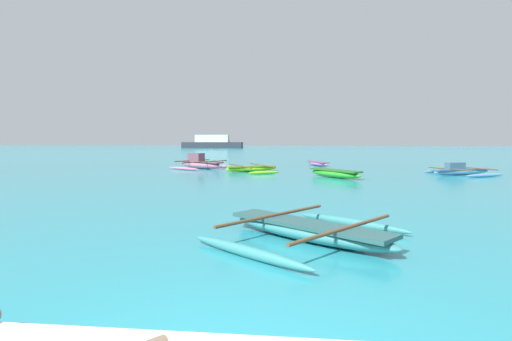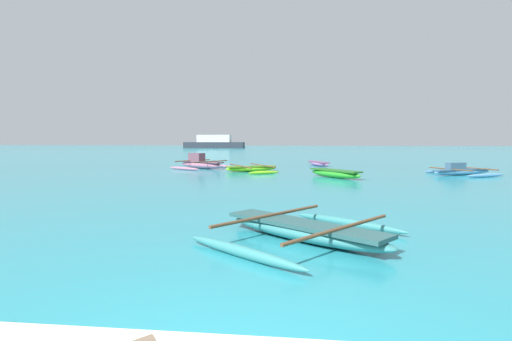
% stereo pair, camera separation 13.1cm
% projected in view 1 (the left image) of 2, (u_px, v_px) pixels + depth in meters
% --- Properties ---
extents(moored_boat_0, '(4.29, 4.42, 1.05)m').
position_uv_depth(moored_boat_0, '(200.00, 164.00, 27.35)').
color(moored_boat_0, '#BC718E').
rests_on(moored_boat_0, ground_plane).
extents(moored_boat_1, '(4.44, 4.55, 0.42)m').
position_uv_depth(moored_boat_1, '(307.00, 231.00, 7.98)').
color(moored_boat_1, teal).
rests_on(moored_boat_1, ground_plane).
extents(moored_boat_2, '(3.89, 4.03, 0.71)m').
position_uv_depth(moored_boat_2, '(461.00, 171.00, 22.51)').
color(moored_boat_2, '#5B9BCB').
rests_on(moored_boat_2, ground_plane).
extents(moored_boat_3, '(2.73, 3.22, 0.43)m').
position_uv_depth(moored_boat_3, '(335.00, 173.00, 20.86)').
color(moored_boat_3, green).
rests_on(moored_boat_3, ground_plane).
extents(moored_boat_4, '(3.69, 4.80, 0.40)m').
position_uv_depth(moored_boat_4, '(251.00, 168.00, 24.91)').
color(moored_boat_4, '#89E023').
rests_on(moored_boat_4, ground_plane).
extents(moored_boat_5, '(1.68, 3.11, 0.33)m').
position_uv_depth(moored_boat_5, '(318.00, 163.00, 30.17)').
color(moored_boat_5, '#D679C0').
rests_on(moored_boat_5, ground_plane).
extents(distant_ferry, '(13.32, 2.93, 2.93)m').
position_uv_depth(distant_ferry, '(212.00, 143.00, 88.29)').
color(distant_ferry, '#2D333D').
rests_on(distant_ferry, ground_plane).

